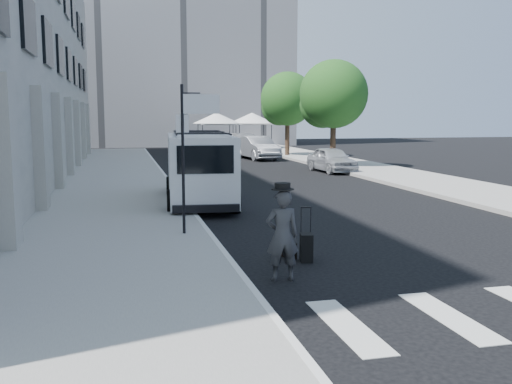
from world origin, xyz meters
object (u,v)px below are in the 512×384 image
businessman (282,235)px  parked_car_b (257,148)px  cargo_van (199,168)px  parked_car_a (332,159)px  suitcase (306,247)px  briefcase (288,250)px  parked_car_c (245,144)px

businessman → parked_car_b: businessman is taller
cargo_van → parked_car_a: 12.39m
suitcase → parked_car_a: (7.15, 17.31, 0.37)m
briefcase → suitcase: bearing=-69.5°
businessman → briefcase: size_ratio=3.73×
suitcase → parked_car_c: (5.45, 30.84, 0.53)m
briefcase → suitcase: size_ratio=0.40×
suitcase → parked_car_b: 27.26m
parked_car_a → parked_car_b: 9.56m
briefcase → suitcase: 0.45m
businessman → briefcase: 1.78m
suitcase → cargo_van: 8.17m
businessman → briefcase: (0.58, 1.55, -0.65)m
parked_car_a → parked_car_b: bearing=97.0°
parked_car_a → parked_car_c: (-1.70, 13.53, 0.16)m
cargo_van → parked_car_a: (8.22, 9.26, -0.53)m
suitcase → cargo_van: (-1.07, 8.05, 0.90)m
parked_car_b → briefcase: bearing=-109.8°
briefcase → cargo_van: bearing=76.8°
parked_car_c → cargo_van: bearing=-110.9°
parked_car_a → parked_car_b: (-1.74, 9.40, 0.12)m
suitcase → parked_car_c: 31.32m
parked_car_a → suitcase: bearing=-115.9°
suitcase → cargo_van: cargo_van is taller
businessman → parked_car_a: size_ratio=0.42×
cargo_van → parked_car_b: cargo_van is taller
businessman → suitcase: bearing=-122.3°
briefcase → cargo_van: size_ratio=0.07×
cargo_van → parked_car_b: 19.76m
parked_car_a → businessman: bearing=-116.8°
briefcase → parked_car_a: size_ratio=0.11×
briefcase → parked_car_c: bearing=60.3°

